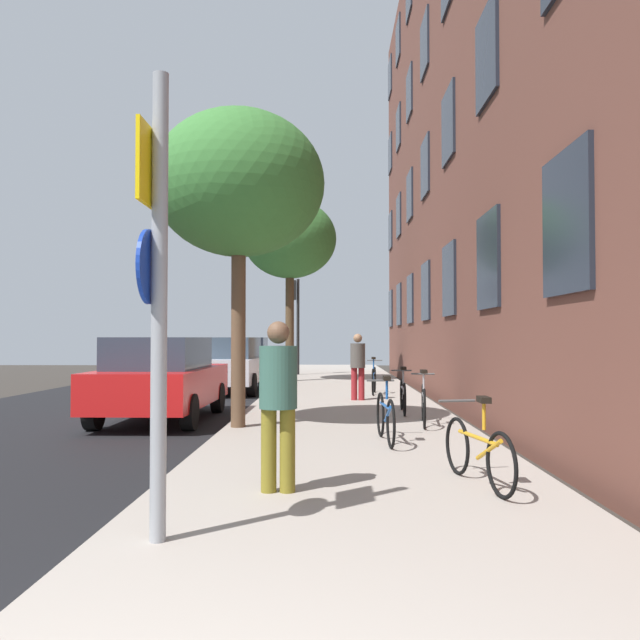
{
  "coord_description": "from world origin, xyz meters",
  "views": [
    {
      "loc": [
        0.82,
        -1.56,
        1.63
      ],
      "look_at": [
        0.61,
        9.58,
        1.93
      ],
      "focal_mm": 36.02,
      "sensor_mm": 36.0,
      "label": 1
    }
  ],
  "objects": [
    {
      "name": "ground_plane",
      "position": [
        -2.4,
        15.0,
        0.0
      ],
      "size": [
        41.8,
        41.8,
        0.0
      ],
      "primitive_type": "plane",
      "color": "#332D28"
    },
    {
      "name": "road_asphalt",
      "position": [
        -4.5,
        15.0,
        0.01
      ],
      "size": [
        7.0,
        38.0,
        0.01
      ],
      "primitive_type": "cube",
      "color": "black",
      "rests_on": "ground"
    },
    {
      "name": "sidewalk",
      "position": [
        1.1,
        15.0,
        0.06
      ],
      "size": [
        4.2,
        38.0,
        0.12
      ],
      "primitive_type": "cube",
      "color": "#9E9389",
      "rests_on": "ground"
    },
    {
      "name": "building_facade",
      "position": [
        3.69,
        14.5,
        7.45
      ],
      "size": [
        0.56,
        27.0,
        14.88
      ],
      "color": "brown",
      "rests_on": "ground"
    },
    {
      "name": "sign_post",
      "position": [
        -0.49,
        3.2,
        2.07
      ],
      "size": [
        0.15,
        0.6,
        3.5
      ],
      "color": "gray",
      "rests_on": "sidewalk"
    },
    {
      "name": "traffic_light",
      "position": [
        -0.67,
        24.52,
        2.78
      ],
      "size": [
        0.43,
        0.24,
        3.89
      ],
      "color": "black",
      "rests_on": "sidewalk"
    },
    {
      "name": "tree_near",
      "position": [
        -0.76,
        9.24,
        4.22
      ],
      "size": [
        2.92,
        2.92,
        5.36
      ],
      "color": "brown",
      "rests_on": "sidewalk"
    },
    {
      "name": "tree_far",
      "position": [
        -0.66,
        20.68,
        5.03
      ],
      "size": [
        3.25,
        3.25,
        6.33
      ],
      "color": "#4C3823",
      "rests_on": "sidewalk"
    },
    {
      "name": "bicycle_0",
      "position": [
        2.3,
        5.02,
        0.48
      ],
      "size": [
        0.5,
        1.68,
        0.92
      ],
      "color": "black",
      "rests_on": "sidewalk"
    },
    {
      "name": "bicycle_1",
      "position": [
        1.59,
        7.71,
        0.5
      ],
      "size": [
        0.42,
        1.72,
        0.96
      ],
      "color": "black",
      "rests_on": "sidewalk"
    },
    {
      "name": "bicycle_2",
      "position": [
        2.4,
        9.58,
        0.49
      ],
      "size": [
        0.42,
        1.74,
        0.96
      ],
      "color": "black",
      "rests_on": "sidewalk"
    },
    {
      "name": "bicycle_3",
      "position": [
        2.24,
        11.31,
        0.48
      ],
      "size": [
        0.42,
        1.71,
        0.93
      ],
      "color": "black",
      "rests_on": "sidewalk"
    },
    {
      "name": "bicycle_4",
      "position": [
        1.93,
        15.64,
        0.51
      ],
      "size": [
        0.42,
        1.64,
        0.99
      ],
      "color": "black",
      "rests_on": "sidewalk"
    },
    {
      "name": "pedestrian_0",
      "position": [
        0.29,
        4.72,
        1.07
      ],
      "size": [
        0.53,
        0.53,
        1.67
      ],
      "color": "olive",
      "rests_on": "sidewalk"
    },
    {
      "name": "pedestrian_1",
      "position": [
        1.44,
        13.92,
        1.03
      ],
      "size": [
        0.49,
        0.49,
        1.6
      ],
      "color": "maroon",
      "rests_on": "sidewalk"
    },
    {
      "name": "car_0",
      "position": [
        -2.5,
        10.87,
        0.84
      ],
      "size": [
        1.9,
        4.29,
        1.62
      ],
      "color": "red",
      "rests_on": "road_asphalt"
    },
    {
      "name": "car_1",
      "position": [
        -2.15,
        17.29,
        0.84
      ],
      "size": [
        1.83,
        4.3,
        1.62
      ],
      "color": "silver",
      "rests_on": "road_asphalt"
    },
    {
      "name": "car_2",
      "position": [
        -2.75,
        25.86,
        0.84
      ],
      "size": [
        1.78,
        4.0,
        1.62
      ],
      "color": "black",
      "rests_on": "road_asphalt"
    }
  ]
}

